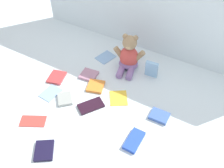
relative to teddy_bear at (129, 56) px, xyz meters
The scene contains 16 objects.
ground_plane 0.19m from the teddy_bear, 74.61° to the right, with size 3.20×3.20×0.00m, color silver.
backdrop_drape 0.34m from the teddy_bear, 79.41° to the left, with size 1.66×0.03×0.65m, color silver.
teddy_bear is the anchor object (origin of this frame).
book_case_0 0.28m from the teddy_bear, 74.71° to the right, with size 0.10×0.11×0.01m, color yellow.
book_case_1 0.28m from the teddy_bear, 109.29° to the right, with size 0.10×0.09×0.02m, color orange.
book_case_2 0.67m from the teddy_bear, 111.32° to the right, with size 0.07×0.13×0.01m, color #C04239.
book_case_3 0.47m from the teddy_bear, 113.82° to the right, with size 0.08×0.09×0.02m, color #9CA29B.
book_case_4 0.16m from the teddy_bear, ahead, with size 0.08×0.02×0.11m, color #8CB9E2.
book_case_5 0.46m from the teddy_bear, 137.98° to the right, with size 0.09×0.11×0.01m, color #C13A3B.
book_case_6 0.55m from the teddy_bear, 60.06° to the right, with size 0.07×0.13×0.02m, color blue.
book_case_7 0.43m from the teddy_bear, 40.11° to the right, with size 0.08×0.10×0.02m, color #3C5EA8.
book_case_8 0.40m from the teddy_bear, 94.82° to the right, with size 0.07×0.14×0.01m, color black.
book_case_9 0.74m from the teddy_bear, 96.07° to the right, with size 0.09×0.11×0.02m, color black.
book_case_10 0.27m from the teddy_bear, 132.73° to the right, with size 0.09×0.10×0.02m, color #AC7790.
book_case_11 0.19m from the teddy_bear, behind, with size 0.09×0.12×0.01m, color #80A7D3.
book_case_12 0.52m from the teddy_bear, 124.66° to the right, with size 0.09×0.11×0.01m, color #8CACD6.
Camera 1 is at (0.46, -0.94, 1.09)m, focal length 40.87 mm.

